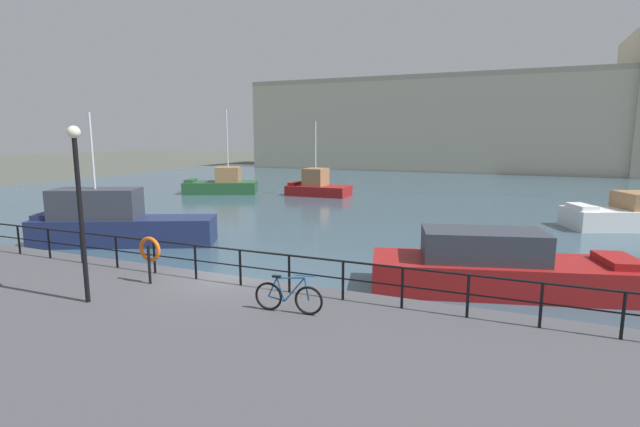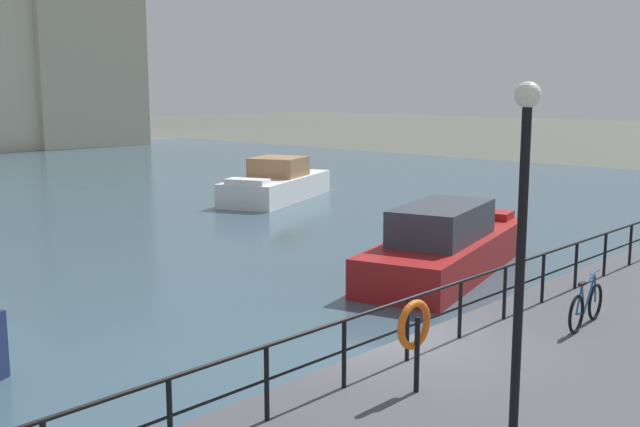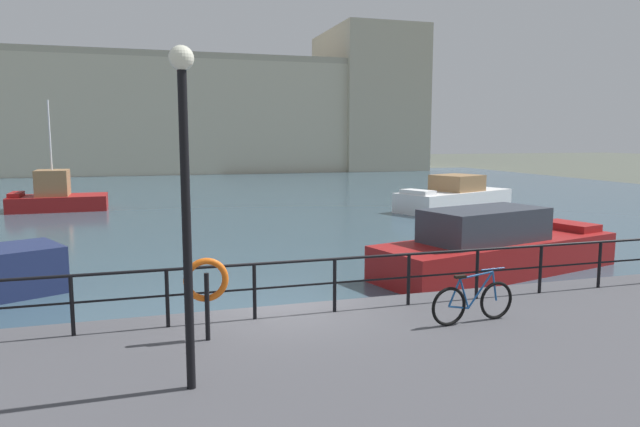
{
  "view_description": "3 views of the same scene",
  "coord_description": "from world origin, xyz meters",
  "px_view_note": "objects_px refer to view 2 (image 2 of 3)",
  "views": [
    {
      "loc": [
        7.98,
        -11.87,
        5.1
      ],
      "look_at": [
        0.75,
        5.44,
        1.96
      ],
      "focal_mm": 26.19,
      "sensor_mm": 36.0,
      "label": 1
    },
    {
      "loc": [
        -10.43,
        -7.89,
        5.25
      ],
      "look_at": [
        2.09,
        3.89,
        2.42
      ],
      "focal_mm": 42.39,
      "sensor_mm": 36.0,
      "label": 2
    },
    {
      "loc": [
        -2.58,
        -11.08,
        4.19
      ],
      "look_at": [
        2.43,
        5.49,
        1.89
      ],
      "focal_mm": 32.26,
      "sensor_mm": 36.0,
      "label": 3
    }
  ],
  "objects_px": {
    "moored_harbor_tender": "(277,184)",
    "parked_bicycle": "(586,306)",
    "quay_lamp_post": "(522,216)",
    "moored_red_daysailer": "(448,245)",
    "life_ring_stand": "(415,328)"
  },
  "relations": [
    {
      "from": "moored_red_daysailer",
      "to": "quay_lamp_post",
      "type": "relative_size",
      "value": 1.93
    },
    {
      "from": "moored_harbor_tender",
      "to": "parked_bicycle",
      "type": "distance_m",
      "value": 23.44
    },
    {
      "from": "moored_red_daysailer",
      "to": "parked_bicycle",
      "type": "height_order",
      "value": "moored_red_daysailer"
    },
    {
      "from": "moored_harbor_tender",
      "to": "parked_bicycle",
      "type": "height_order",
      "value": "moored_harbor_tender"
    },
    {
      "from": "moored_harbor_tender",
      "to": "parked_bicycle",
      "type": "bearing_deg",
      "value": 38.53
    },
    {
      "from": "moored_red_daysailer",
      "to": "parked_bicycle",
      "type": "distance_m",
      "value": 7.73
    },
    {
      "from": "quay_lamp_post",
      "to": "moored_red_daysailer",
      "type": "bearing_deg",
      "value": 37.58
    },
    {
      "from": "moored_red_daysailer",
      "to": "parked_bicycle",
      "type": "relative_size",
      "value": 4.96
    },
    {
      "from": "quay_lamp_post",
      "to": "parked_bicycle",
      "type": "bearing_deg",
      "value": 14.67
    },
    {
      "from": "quay_lamp_post",
      "to": "moored_harbor_tender",
      "type": "bearing_deg",
      "value": 52.83
    },
    {
      "from": "moored_red_daysailer",
      "to": "life_ring_stand",
      "type": "bearing_deg",
      "value": -163.62
    },
    {
      "from": "moored_red_daysailer",
      "to": "parked_bicycle",
      "type": "xyz_separation_m",
      "value": [
        -4.63,
        -6.18,
        0.4
      ]
    },
    {
      "from": "parked_bicycle",
      "to": "moored_red_daysailer",
      "type": "bearing_deg",
      "value": 47.9
    },
    {
      "from": "moored_red_daysailer",
      "to": "life_ring_stand",
      "type": "relative_size",
      "value": 6.27
    },
    {
      "from": "life_ring_stand",
      "to": "moored_red_daysailer",
      "type": "bearing_deg",
      "value": 31.1
    }
  ]
}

